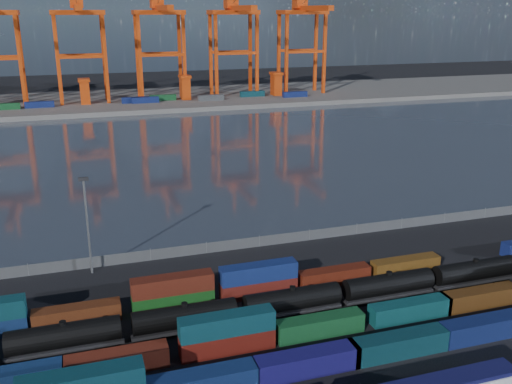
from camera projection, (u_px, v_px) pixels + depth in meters
name	position (u px, v px, depth m)	size (l,w,h in m)	color
ground	(321.00, 321.00, 80.13)	(700.00, 700.00, 0.00)	black
harbor_water	(182.00, 152.00, 175.35)	(700.00, 700.00, 0.00)	#323A48
far_quay	(140.00, 100.00, 270.26)	(700.00, 70.00, 2.00)	#514F4C
container_row_south	(228.00, 374.00, 65.28)	(141.44, 2.67, 5.69)	#45474B
container_row_mid	(376.00, 312.00, 78.78)	(141.51, 2.49, 5.31)	#474B4C
container_row_north	(282.00, 281.00, 88.04)	(142.01, 2.42, 5.16)	navy
tanker_string	(185.00, 318.00, 76.71)	(107.59, 3.13, 4.49)	black
waterfront_fence	(259.00, 241.00, 105.22)	(160.12, 0.12, 2.20)	#595B5E
yard_light_mast	(87.00, 221.00, 92.13)	(1.60, 0.40, 16.60)	slate
gantry_cranes	(120.00, 23.00, 251.42)	(197.70, 43.59, 59.02)	#D5400F
quay_containers	(119.00, 101.00, 253.17)	(172.58, 10.99, 2.60)	navy
straddle_carriers	(136.00, 89.00, 258.39)	(140.00, 7.00, 11.10)	#D5400F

